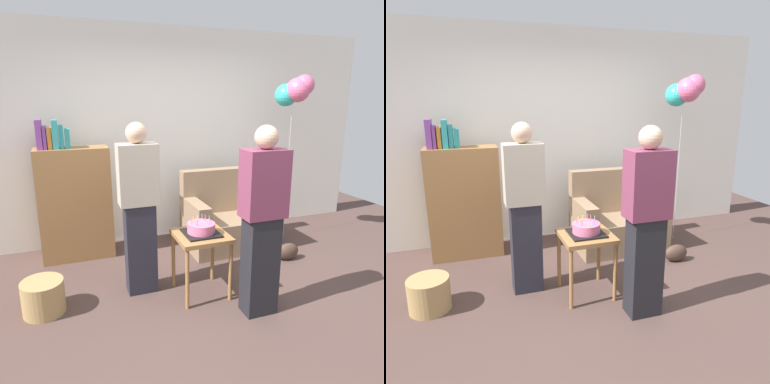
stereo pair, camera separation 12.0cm
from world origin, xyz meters
The scene contains 11 objects.
ground_plane centered at (0.00, 0.00, 0.00)m, with size 8.00×8.00×0.00m, color #4C3833.
wall_back centered at (0.00, 2.05, 1.35)m, with size 6.00×0.10×2.70m, color silver.
couch centered at (0.69, 1.38, 0.34)m, with size 1.10×0.70×0.96m.
bookshelf centered at (-1.13, 1.66, 0.68)m, with size 0.80×0.36×1.61m.
side_table centered at (-0.07, 0.39, 0.52)m, with size 0.48×0.48×0.61m.
birthday_cake centered at (-0.07, 0.39, 0.66)m, with size 0.32×0.32×0.17m.
person_blowing_candles centered at (-0.59, 0.64, 0.83)m, with size 0.36×0.22×1.63m.
person_holding_cake centered at (0.30, -0.07, 0.83)m, with size 0.36×0.22×1.63m.
wicker_basket centered at (-1.48, 0.55, 0.15)m, with size 0.36×0.36×0.30m, color #A88451.
handbag centered at (1.15, 0.73, 0.10)m, with size 0.28×0.14×0.20m, color #473328.
balloon_bunch centered at (1.50, 1.28, 1.92)m, with size 0.41×0.40×2.11m.
Camera 2 is at (-1.08, -2.51, 1.82)m, focal length 33.04 mm.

